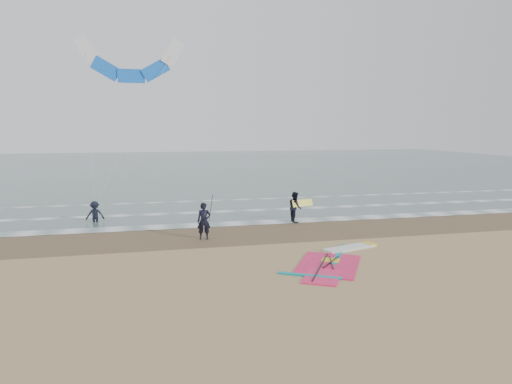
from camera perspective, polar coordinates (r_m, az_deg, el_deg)
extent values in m
plane|color=tan|center=(17.99, 8.63, -8.96)|extent=(120.00, 120.00, 0.00)
cube|color=#47605E|center=(64.51, -7.27, 3.26)|extent=(120.00, 80.00, 0.02)
cube|color=brown|center=(23.48, 3.22, -4.86)|extent=(120.00, 5.00, 0.01)
cube|color=white|center=(25.54, 1.84, -3.75)|extent=(120.00, 1.20, 0.02)
cube|color=white|center=(29.17, -0.07, -2.27)|extent=(120.00, 0.70, 0.02)
cube|color=white|center=(33.51, -1.80, -0.94)|extent=(120.00, 0.50, 0.01)
cube|color=white|center=(20.36, 11.63, -6.86)|extent=(2.56, 1.36, 0.12)
cube|color=yellow|center=(21.13, 13.95, -6.37)|extent=(0.61, 0.71, 0.13)
cube|color=#FF205C|center=(17.92, 9.02, -8.97)|extent=(3.49, 3.85, 0.04)
cube|color=#FF205C|center=(16.51, 8.29, -10.43)|extent=(1.93, 2.15, 0.05)
cube|color=#0C8C99|center=(19.44, 10.33, -7.64)|extent=(1.78, 2.87, 0.05)
cube|color=#0C8C99|center=(16.55, 6.73, -10.35)|extent=(2.09, 1.33, 0.05)
cube|color=yellow|center=(18.47, 9.31, -8.44)|extent=(0.90, 0.87, 0.05)
cylinder|color=black|center=(17.60, 8.05, -9.17)|extent=(1.84, 3.13, 0.06)
cylinder|color=black|center=(18.16, 9.38, -8.59)|extent=(1.23, 1.36, 0.04)
cylinder|color=black|center=(18.16, 9.38, -8.59)|extent=(0.59, 1.72, 0.04)
imported|color=black|center=(21.64, -6.52, -3.64)|extent=(0.68, 0.49, 1.76)
imported|color=black|center=(25.54, 4.91, -1.89)|extent=(0.67, 0.85, 1.71)
imported|color=black|center=(26.89, -19.52, -1.99)|extent=(1.01, 0.59, 1.55)
cylinder|color=black|center=(21.59, -5.74, -2.55)|extent=(0.17, 0.86, 1.82)
cube|color=yellow|center=(25.53, 5.84, -1.38)|extent=(1.30, 0.51, 0.39)
cube|color=white|center=(31.04, -20.47, 16.34)|extent=(1.57, 0.21, 1.87)
cube|color=blue|center=(30.77, -18.26, 14.43)|extent=(1.87, 0.23, 1.57)
cube|color=blue|center=(30.64, -15.33, 13.82)|extent=(1.67, 0.22, 0.85)
cube|color=blue|center=(30.67, -12.45, 14.66)|extent=(1.87, 0.23, 1.57)
cube|color=white|center=(30.86, -10.37, 16.75)|extent=(1.57, 0.21, 1.87)
cylinder|color=beige|center=(28.60, -20.03, 8.05)|extent=(0.54, 4.12, 9.00)
cylinder|color=beige|center=(28.41, -14.73, 8.27)|extent=(4.72, 4.13, 9.01)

